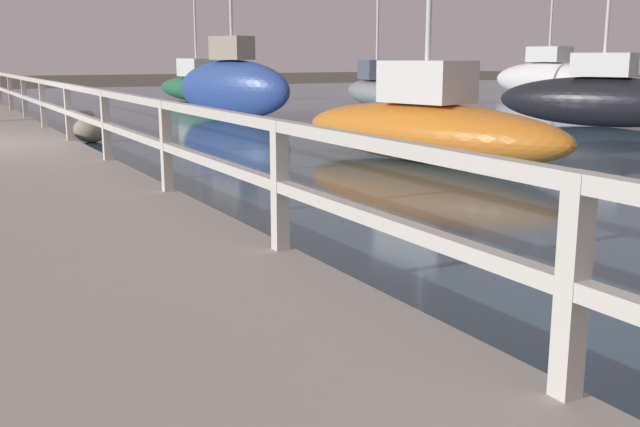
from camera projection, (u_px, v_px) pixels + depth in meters
name	position (u px, v px, depth m)	size (l,w,h in m)	color
railing	(68.00, 102.00, 12.22)	(0.10, 32.50, 0.93)	beige
boulder_far_strip	(85.00, 116.00, 19.34)	(0.44, 0.40, 0.33)	gray
boulder_near_dock	(91.00, 130.00, 14.89)	(0.69, 0.62, 0.52)	gray
sailboat_black	(602.00, 98.00, 18.11)	(3.28, 5.20, 7.57)	black
sailboat_orange	(426.00, 126.00, 12.02)	(2.62, 5.39, 4.84)	orange
sailboat_blue	(233.00, 86.00, 20.36)	(2.50, 4.14, 6.07)	#2D4C9E
sailboat_gray	(377.00, 90.00, 25.61)	(2.93, 5.88, 6.28)	gray
sailboat_white	(548.00, 78.00, 30.64)	(1.98, 5.49, 7.65)	white
sailboat_green	(197.00, 86.00, 28.28)	(2.05, 6.03, 5.46)	#236B42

